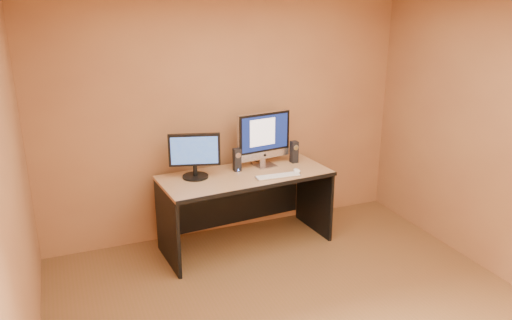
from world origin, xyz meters
name	(u,v)px	position (x,y,z in m)	size (l,w,h in m)	color
walls	(319,175)	(0.00, 0.00, 1.30)	(4.00, 4.00, 2.60)	#9A673E
desk	(246,210)	(0.02, 1.53, 0.40)	(1.72, 0.75, 0.79)	tan
imac	(265,139)	(0.30, 1.68, 1.09)	(0.61, 0.23, 0.59)	#BCBBC0
second_monitor	(195,156)	(-0.48, 1.62, 1.02)	(0.51, 0.26, 0.45)	black
speaker_left	(237,160)	(-0.02, 1.66, 0.91)	(0.07, 0.08, 0.24)	black
speaker_right	(294,152)	(0.64, 1.68, 0.91)	(0.07, 0.08, 0.24)	black
keyboard	(278,176)	(0.29, 1.33, 0.80)	(0.46, 0.12, 0.02)	silver
mouse	(297,170)	(0.53, 1.38, 0.81)	(0.06, 0.11, 0.04)	white
cable_a	(260,162)	(0.30, 1.80, 0.80)	(0.01, 0.01, 0.24)	black
cable_b	(251,163)	(0.21, 1.84, 0.80)	(0.01, 0.01, 0.19)	black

